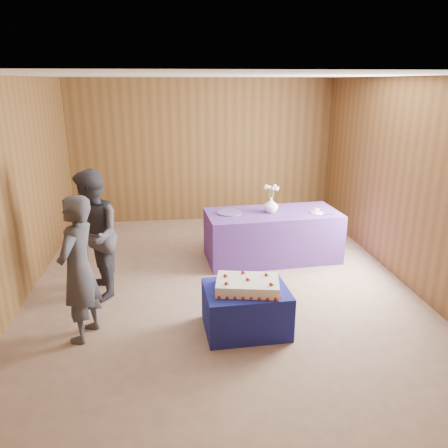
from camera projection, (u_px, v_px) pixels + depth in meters
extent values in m
plane|color=gray|center=(220.00, 284.00, 5.95)|extent=(6.00, 6.00, 0.00)
cube|color=brown|center=(203.00, 152.00, 8.35)|extent=(5.00, 0.04, 2.70)
cube|color=brown|center=(273.00, 301.00, 2.69)|extent=(5.00, 0.04, 2.70)
cube|color=brown|center=(13.00, 194.00, 5.24)|extent=(0.04, 6.00, 2.70)
cube|color=brown|center=(406.00, 183.00, 5.80)|extent=(0.04, 6.00, 2.70)
cube|color=white|center=(220.00, 75.00, 5.10)|extent=(5.00, 6.00, 0.04)
cube|color=navy|center=(246.00, 309.00, 4.80)|extent=(0.93, 0.74, 0.50)
cube|color=#5C338C|center=(272.00, 236.00, 6.71)|extent=(2.06, 1.05, 0.75)
cube|color=white|center=(248.00, 285.00, 4.68)|extent=(0.73, 0.56, 0.12)
sphere|color=#9F1C0C|center=(215.00, 297.00, 4.50)|extent=(0.04, 0.04, 0.04)
sphere|color=#9F1C0C|center=(280.00, 299.00, 4.46)|extent=(0.04, 0.04, 0.04)
sphere|color=#9F1C0C|center=(218.00, 279.00, 4.92)|extent=(0.04, 0.04, 0.04)
sphere|color=#9F1C0C|center=(277.00, 280.00, 4.88)|extent=(0.04, 0.04, 0.04)
sphere|color=#9F1C0C|center=(228.00, 282.00, 4.56)|extent=(0.04, 0.04, 0.04)
cone|color=#166318|center=(231.00, 283.00, 4.57)|extent=(0.02, 0.03, 0.03)
sphere|color=#9F1C0C|center=(264.00, 275.00, 4.73)|extent=(0.04, 0.04, 0.04)
cone|color=#166318|center=(267.00, 276.00, 4.74)|extent=(0.02, 0.03, 0.03)
sphere|color=#9F1C0C|center=(248.00, 278.00, 4.65)|extent=(0.04, 0.04, 0.04)
cone|color=#166318|center=(250.00, 279.00, 4.66)|extent=(0.02, 0.03, 0.03)
imported|color=white|center=(271.00, 205.00, 6.56)|extent=(0.27, 0.27, 0.23)
cylinder|color=#306B2A|center=(274.00, 193.00, 6.50)|extent=(0.01, 0.01, 0.15)
sphere|color=silver|center=(277.00, 187.00, 6.48)|extent=(0.05, 0.05, 0.05)
cylinder|color=#306B2A|center=(273.00, 192.00, 6.52)|extent=(0.01, 0.01, 0.15)
sphere|color=white|center=(275.00, 186.00, 6.54)|extent=(0.05, 0.05, 0.05)
cylinder|color=#306B2A|center=(271.00, 192.00, 6.53)|extent=(0.01, 0.01, 0.15)
sphere|color=silver|center=(270.00, 186.00, 6.56)|extent=(0.05, 0.05, 0.05)
cylinder|color=#306B2A|center=(269.00, 192.00, 6.52)|extent=(0.01, 0.01, 0.15)
sphere|color=white|center=(266.00, 187.00, 6.53)|extent=(0.05, 0.05, 0.05)
cylinder|color=#306B2A|center=(269.00, 193.00, 6.49)|extent=(0.01, 0.01, 0.15)
sphere|color=silver|center=(265.00, 188.00, 6.46)|extent=(0.05, 0.05, 0.05)
cylinder|color=#306B2A|center=(270.00, 193.00, 6.47)|extent=(0.01, 0.01, 0.15)
sphere|color=white|center=(268.00, 189.00, 6.40)|extent=(0.05, 0.05, 0.05)
cylinder|color=#306B2A|center=(272.00, 193.00, 6.46)|extent=(0.01, 0.01, 0.15)
sphere|color=silver|center=(273.00, 189.00, 6.39)|extent=(0.05, 0.05, 0.05)
cylinder|color=#306B2A|center=(273.00, 193.00, 6.48)|extent=(0.01, 0.01, 0.15)
sphere|color=white|center=(277.00, 188.00, 6.42)|extent=(0.05, 0.05, 0.05)
cylinder|color=#5F4D9A|center=(230.00, 213.00, 6.54)|extent=(0.40, 0.40, 0.02)
cylinder|color=white|center=(317.00, 213.00, 6.55)|extent=(0.20, 0.20, 0.01)
cube|color=white|center=(317.00, 210.00, 6.54)|extent=(0.07, 0.07, 0.06)
sphere|color=#9F1C0C|center=(318.00, 208.00, 6.51)|extent=(0.02, 0.02, 0.02)
cube|color=#B2B2B7|center=(325.00, 215.00, 6.47)|extent=(0.26, 0.02, 0.00)
imported|color=#383942|center=(78.00, 270.00, 4.50)|extent=(0.53, 0.66, 1.58)
imported|color=#35343E|center=(93.00, 236.00, 5.38)|extent=(0.85, 0.96, 1.64)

